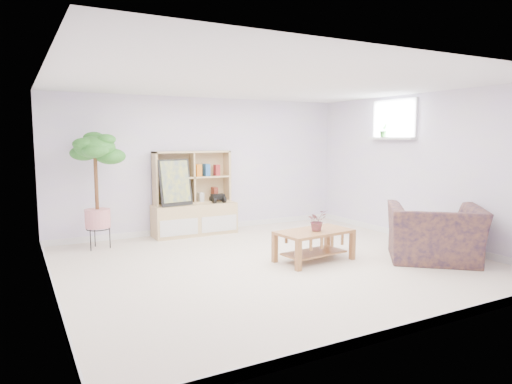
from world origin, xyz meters
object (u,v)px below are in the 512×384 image
storage_unit (194,193)px  coffee_table (314,246)px  armchair (434,230)px  floor_tree (97,191)px

storage_unit → coffee_table: bearing=-70.8°
armchair → storage_unit: bearing=-14.3°
floor_tree → coffee_table: bearing=-40.5°
coffee_table → armchair: 1.66m
floor_tree → armchair: bearing=-36.7°
storage_unit → armchair: 3.93m
storage_unit → armchair: bearing=-54.6°
coffee_table → storage_unit: bearing=102.9°
floor_tree → armchair: size_ratio=1.50×
coffee_table → armchair: (1.44, -0.80, 0.23)m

